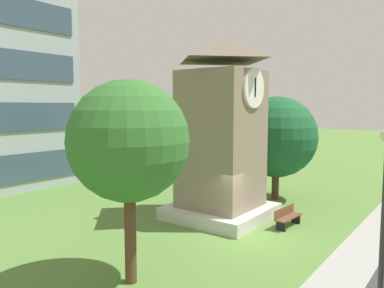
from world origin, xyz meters
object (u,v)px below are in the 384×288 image
(tree_by_building, at_px, (129,142))
(clock_tower, at_px, (221,142))
(tree_streetside, at_px, (276,137))
(park_bench, at_px, (287,217))
(tree_near_tower, at_px, (155,120))

(tree_by_building, bearing_deg, clock_tower, 11.07)
(clock_tower, bearing_deg, tree_streetside, -6.78)
(park_bench, bearing_deg, tree_by_building, 167.85)
(clock_tower, distance_m, tree_near_tower, 13.44)
(clock_tower, height_order, tree_near_tower, clock_tower)
(tree_streetside, xyz_separation_m, tree_by_building, (-12.52, -0.87, 0.72))
(clock_tower, relative_size, tree_near_tower, 1.27)
(tree_streetside, distance_m, tree_near_tower, 12.02)
(clock_tower, bearing_deg, park_bench, -79.74)
(tree_by_building, xyz_separation_m, tree_near_tower, (14.96, 12.62, -0.07))
(tree_by_building, height_order, tree_near_tower, tree_near_tower)
(tree_streetside, bearing_deg, park_bench, -149.61)
(tree_near_tower, bearing_deg, tree_streetside, -101.72)
(clock_tower, relative_size, tree_by_building, 1.36)
(tree_near_tower, bearing_deg, tree_by_building, -139.84)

